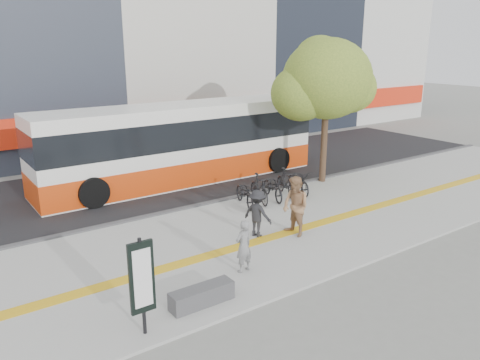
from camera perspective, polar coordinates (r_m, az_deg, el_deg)
ground at (r=13.93m, az=2.20°, el=-9.70°), size 120.00×120.00×0.00m
sidewalk at (r=15.02m, az=-1.30°, el=-7.53°), size 40.00×7.00×0.08m
tactile_strip at (r=14.63m, az=-0.20°, el=-8.01°), size 40.00×0.45×0.01m
street at (r=21.30m, az=-12.65°, el=-0.72°), size 40.00×8.00×0.06m
curb at (r=17.82m, az=-7.62°, el=-3.67°), size 40.00×0.25×0.14m
bench at (r=11.62m, az=-4.60°, el=-13.67°), size 1.60×0.45×0.45m
signboard at (r=10.25m, az=-11.69°, el=-11.55°), size 0.55×0.10×2.20m
street_tree at (r=20.98m, az=10.12°, el=11.66°), size 4.40×3.80×6.31m
bus at (r=21.34m, az=-7.06°, el=4.14°), size 12.87×3.05×3.43m
bicycle_row at (r=18.84m, az=3.98°, el=-0.79°), size 3.90×1.99×1.10m
seated_woman at (r=12.87m, az=0.43°, el=-7.93°), size 0.59×0.43×1.48m
pedestrian_tan at (r=15.25m, az=6.67°, el=-3.18°), size 0.75×0.96×1.94m
pedestrian_dark at (r=15.16m, az=2.12°, el=-4.01°), size 0.87×1.13×1.54m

